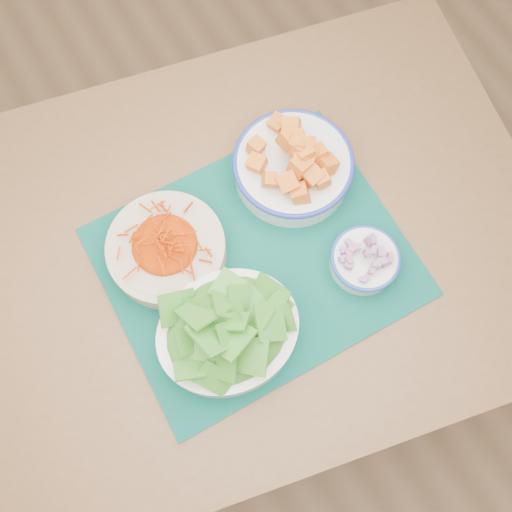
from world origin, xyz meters
The scene contains 7 objects.
ground centered at (0.00, 0.00, 0.00)m, with size 4.00×4.00×0.00m, color #A2774E.
table centered at (-0.32, 0.35, 0.66)m, with size 1.46×1.12×0.75m.
placemat centered at (-0.25, 0.29, 0.75)m, with size 0.55×0.45×0.00m, color #02342B.
carrot_bowl centered at (-0.39, 0.38, 0.79)m, with size 0.29×0.29×0.08m.
squash_bowl centered at (-0.10, 0.41, 0.81)m, with size 0.28×0.28×0.12m.
lettuce_bowl centered at (-0.37, 0.19, 0.81)m, with size 0.27×0.24×0.11m.
onion_bowl centered at (-0.08, 0.18, 0.79)m, with size 0.15×0.15×0.07m.
Camera 1 is at (-0.43, -0.01, 1.78)m, focal length 40.00 mm.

